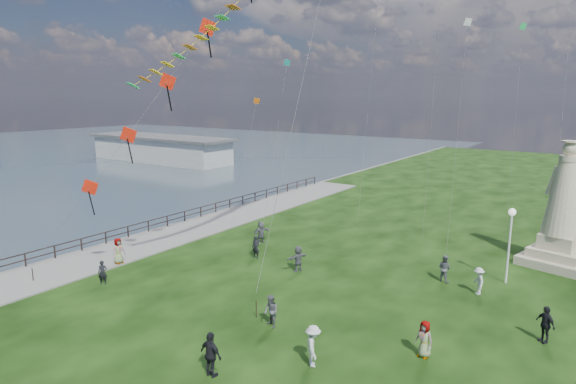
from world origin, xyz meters
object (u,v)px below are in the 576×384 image
Objects in this scene: person_10 at (119,252)px; person_11 at (298,259)px; person_1 at (271,311)px; person_3 at (211,355)px; person_8 at (479,281)px; lamppost at (511,230)px; person_0 at (103,273)px; person_2 at (313,346)px; person_5 at (261,232)px; statue at (562,219)px; person_4 at (424,339)px; pier_pavilion at (160,148)px; person_6 at (256,247)px; person_7 at (444,268)px; person_9 at (545,324)px.

person_10 reaches higher than person_11.
person_11 is (-3.09, 7.05, 0.04)m from person_1.
person_3 reaches higher than person_8.
lamppost reaches higher than person_0.
person_2 is at bearing -96.12° from person_10.
person_5 is 1.04× the size of person_11.
lamppost is at bearing -99.08° from statue.
statue reaches higher than person_4.
pier_pavilion is 18.86× the size of person_6.
person_3 is 14.24m from person_6.
person_4 is at bearing 38.12° from person_1.
pier_pavilion reaches higher than person_7.
person_1 reaches higher than person_8.
pier_pavilion is 20.50× the size of person_0.
person_0 is at bearing -156.56° from person_4.
person_6 is (1.82, -2.94, -0.08)m from person_5.
statue is 17.47m from person_11.
lamppost is at bearing -9.02° from person_0.
person_8 is 0.93× the size of person_11.
person_4 is (6.50, 6.31, -0.13)m from person_3.
person_9 reaches higher than person_8.
person_3 is 1.20× the size of person_6.
lamppost is (62.01, -26.88, 1.48)m from pier_pavilion.
person_1 is 4.76m from person_3.
person_2 reaches higher than person_7.
pier_pavilion is 16.93× the size of person_2.
person_9 is (3.83, -3.89, 0.08)m from person_8.
person_3 is (54.28, -44.13, -0.89)m from pier_pavilion.
person_4 is at bearing -96.43° from lamppost.
pier_pavilion is 69.96m from person_3.
person_8 is (3.83, 11.58, -0.10)m from person_2.
person_0 is at bearing 178.55° from person_5.
person_0 is 21.86m from person_8.
statue reaches higher than person_11.
pier_pavilion is 55.42m from person_10.
statue is at bearing 92.55° from person_4.
person_1 is at bearing -36.25° from pier_pavilion.
person_2 is 17.28m from person_10.
statue reaches higher than person_1.
person_3 is 15.31m from person_10.
person_3 is 16.06m from person_8.
person_5 is 1.00× the size of person_9.
statue is 1.80× the size of lamppost.
person_0 is 23.74m from person_9.
person_0 is 0.77× the size of person_3.
person_0 is 0.91× the size of person_1.
pier_pavilion is 17.85× the size of person_11.
person_1 is 3.88m from person_2.
person_3 is at bearing -65.58° from person_6.
lamppost is 2.74× the size of person_11.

